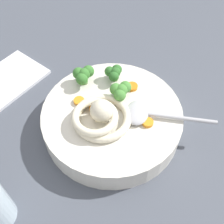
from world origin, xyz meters
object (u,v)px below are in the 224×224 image
Objects in this scene: soup_bowl at (112,119)px; soup_spoon at (144,113)px; noodle_pile at (100,117)px; folded_napkin at (9,79)px.

soup_bowl is 1.58× the size of soup_spoon.
soup_bowl is 5.19cm from noodle_pile.
noodle_pile reaches higher than folded_napkin.
noodle_pile is (3.00, -1.32, 4.02)cm from soup_bowl.
soup_spoon reaches higher than soup_bowl.
noodle_pile is at bearing 73.22° from folded_napkin.
soup_bowl is 1.75× the size of folded_napkin.
noodle_pile reaches higher than soup_spoon.
noodle_pile is 28.08cm from folded_napkin.
soup_spoon is at bearing 83.47° from folded_napkin.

